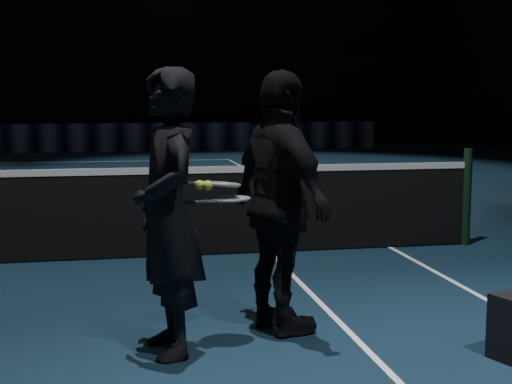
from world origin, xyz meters
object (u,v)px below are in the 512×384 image
tennis_balls (203,183)px  player_a (168,213)px  player_b (281,203)px  racket_lower (230,199)px  racket_upper (221,184)px

tennis_balls → player_a: bearing=-160.2°
player_b → tennis_balls: bearing=88.5°
player_a → tennis_balls: 0.31m
racket_lower → tennis_balls: size_ratio=5.67×
player_a → player_b: bearing=97.0°
racket_lower → tennis_balls: tennis_balls is taller
player_b → tennis_balls: (-0.57, -0.19, 0.18)m
tennis_balls → racket_lower: bearing=17.2°
player_a → tennis_balls: bearing=98.2°
player_b → racket_lower: size_ratio=2.73×
racket_upper → tennis_balls: size_ratio=5.67×
player_b → tennis_balls: 0.62m
racket_upper → tennis_balls: bearing=-170.4°
player_b → racket_upper: bearing=83.9°
racket_lower → tennis_balls: (-0.19, -0.06, 0.12)m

